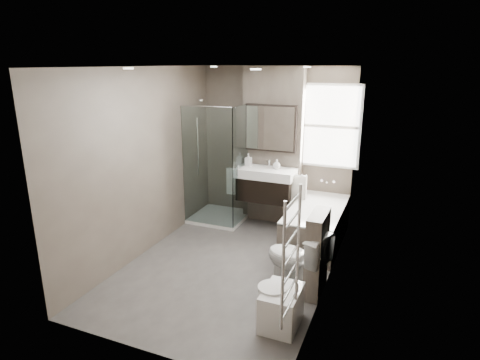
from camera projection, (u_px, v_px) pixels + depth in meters
The scene contains 15 objects.
room at pixel (230, 172), 5.12m from camera, with size 2.70×3.90×2.70m.
vanity_pier at pixel (273, 146), 6.70m from camera, with size 1.00×0.25×2.60m, color #554C43.
vanity at pixel (266, 184), 6.55m from camera, with size 0.95×0.47×0.66m.
mirror_cabinet at pixel (270, 128), 6.46m from camera, with size 0.86×0.08×0.76m.
towel_left at pixel (234, 182), 6.74m from camera, with size 0.24×0.06×0.44m, color silver.
towel_right at pixel (299, 189), 6.33m from camera, with size 0.24×0.06×0.44m, color silver.
shower_enclosure at pixel (222, 194), 6.82m from camera, with size 0.90×0.90×2.00m.
bathtub at pixel (316, 223), 6.04m from camera, with size 0.75×1.60×0.57m.
window at pixel (330, 126), 6.35m from camera, with size 0.98×0.06×1.33m.
toilet at pixel (296, 259), 4.79m from camera, with size 0.43×0.76×0.78m, color white.
cistern_box at pixel (317, 253), 4.68m from camera, with size 0.19×0.55×1.00m.
bidet at pixel (281, 306), 4.15m from camera, with size 0.44×0.51×0.53m.
towel_radiator at pixel (291, 255), 3.30m from camera, with size 0.03×0.49×1.10m.
soap_bottle_a at pixel (248, 160), 6.61m from camera, with size 0.10×0.10×0.21m, color white.
soap_bottle_b at pixel (277, 164), 6.44m from camera, with size 0.12×0.12×0.16m, color white.
Camera 1 is at (2.00, -4.52, 2.65)m, focal length 30.00 mm.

